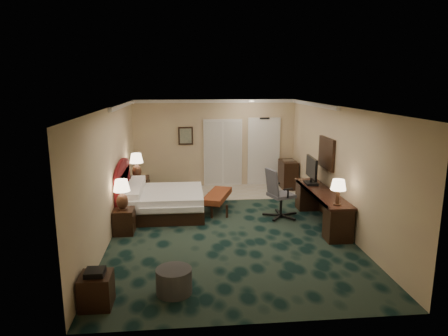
{
  "coord_description": "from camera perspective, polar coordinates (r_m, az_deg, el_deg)",
  "views": [
    {
      "loc": [
        -0.9,
        -8.54,
        3.22
      ],
      "look_at": [
        -0.01,
        0.6,
        1.24
      ],
      "focal_mm": 32.0,
      "sensor_mm": 36.0,
      "label": 1
    }
  ],
  "objects": [
    {
      "name": "desk",
      "position": [
        9.56,
        13.69,
        -5.46
      ],
      "size": [
        0.57,
        2.62,
        0.76
      ],
      "primitive_type": "cube",
      "color": "black",
      "rests_on": "ground"
    },
    {
      "name": "lamp_far",
      "position": [
        11.0,
        -12.38,
        0.31
      ],
      "size": [
        0.41,
        0.41,
        0.68
      ],
      "primitive_type": null,
      "rotation": [
        0.0,
        0.0,
        0.17
      ],
      "color": "black",
      "rests_on": "nightstand_far"
    },
    {
      "name": "nightstand_far",
      "position": [
        11.21,
        -12.08,
        -3.01
      ],
      "size": [
        0.54,
        0.62,
        0.67
      ],
      "primitive_type": "cube",
      "color": "black",
      "rests_on": "ground"
    },
    {
      "name": "ceiling",
      "position": [
        8.6,
        0.48,
        8.72
      ],
      "size": [
        5.0,
        7.5,
        0.0
      ],
      "primitive_type": "cube",
      "color": "white",
      "rests_on": "wall_back"
    },
    {
      "name": "tv",
      "position": [
        9.99,
        12.39,
        -0.39
      ],
      "size": [
        0.12,
        0.87,
        0.67
      ],
      "primitive_type": "cube",
      "rotation": [
        0.0,
        0.0,
        -0.06
      ],
      "color": "black",
      "rests_on": "desk"
    },
    {
      "name": "closet_doors",
      "position": [
        12.49,
        -0.17,
        2.18
      ],
      "size": [
        1.2,
        0.06,
        2.1
      ],
      "primitive_type": "cube",
      "color": "silver",
      "rests_on": "ground"
    },
    {
      "name": "wall_right",
      "position": [
        9.38,
        15.84,
        0.22
      ],
      "size": [
        0.0,
        7.5,
        2.7
      ],
      "primitive_type": "cube",
      "color": "tan",
      "rests_on": "ground"
    },
    {
      "name": "entry_door",
      "position": [
        12.69,
        5.69,
        2.28
      ],
      "size": [
        1.02,
        0.06,
        2.18
      ],
      "primitive_type": "cube",
      "color": "white",
      "rests_on": "ground"
    },
    {
      "name": "ottoman",
      "position": [
        6.48,
        -7.15,
        -15.72
      ],
      "size": [
        0.72,
        0.72,
        0.4
      ],
      "primitive_type": "cylinder",
      "rotation": [
        0.0,
        0.0,
        -0.34
      ],
      "color": "#333333",
      "rests_on": "ground"
    },
    {
      "name": "wall_mirror",
      "position": [
        9.88,
        14.44,
        2.06
      ],
      "size": [
        0.05,
        0.95,
        0.75
      ],
      "primitive_type": "cube",
      "color": "white",
      "rests_on": "wall_right"
    },
    {
      "name": "wall_art",
      "position": [
        12.36,
        -5.5,
        4.6
      ],
      "size": [
        0.45,
        0.06,
        0.55
      ],
      "primitive_type": "cube",
      "color": "slate",
      "rests_on": "wall_back"
    },
    {
      "name": "desk_lamp",
      "position": [
        8.44,
        15.97,
        -3.33
      ],
      "size": [
        0.33,
        0.33,
        0.55
      ],
      "primitive_type": null,
      "rotation": [
        0.0,
        0.0,
        0.05
      ],
      "color": "black",
      "rests_on": "desk"
    },
    {
      "name": "tile_patch",
      "position": [
        12.02,
        3.29,
        -3.35
      ],
      "size": [
        3.2,
        1.7,
        0.01
      ],
      "primitive_type": "cube",
      "color": "#B8AD95",
      "rests_on": "ground"
    },
    {
      "name": "nightstand_near",
      "position": [
        8.98,
        -14.08,
        -7.39
      ],
      "size": [
        0.43,
        0.49,
        0.54
      ],
      "primitive_type": "cube",
      "color": "black",
      "rests_on": "ground"
    },
    {
      "name": "lamp_near",
      "position": [
        8.78,
        -14.37,
        -3.73
      ],
      "size": [
        0.4,
        0.4,
        0.67
      ],
      "primitive_type": null,
      "rotation": [
        0.0,
        0.0,
        0.14
      ],
      "color": "black",
      "rests_on": "nightstand_near"
    },
    {
      "name": "desk_chair",
      "position": [
        9.71,
        8.19,
        -3.55
      ],
      "size": [
        0.88,
        0.85,
        1.21
      ],
      "primitive_type": null,
      "rotation": [
        0.0,
        0.0,
        0.32
      ],
      "color": "#525359",
      "rests_on": "ground"
    },
    {
      "name": "side_table",
      "position": [
        6.36,
        -17.78,
        -16.33
      ],
      "size": [
        0.46,
        0.46,
        0.49
      ],
      "primitive_type": "cube",
      "color": "black",
      "rests_on": "ground"
    },
    {
      "name": "bed_bench",
      "position": [
        10.22,
        -0.95,
        -4.83
      ],
      "size": [
        0.88,
        1.43,
        0.46
      ],
      "primitive_type": "cube",
      "rotation": [
        0.0,
        0.0,
        -0.33
      ],
      "color": "maroon",
      "rests_on": "ground"
    },
    {
      "name": "wall_left",
      "position": [
        8.89,
        -15.78,
        -0.43
      ],
      "size": [
        0.0,
        7.5,
        2.7
      ],
      "primitive_type": "cube",
      "color": "tan",
      "rests_on": "ground"
    },
    {
      "name": "wall_front",
      "position": [
        5.22,
        4.8,
        -8.85
      ],
      "size": [
        5.0,
        0.0,
        2.7
      ],
      "primitive_type": "cube",
      "color": "tan",
      "rests_on": "ground"
    },
    {
      "name": "minibar",
      "position": [
        12.47,
        9.13,
        -0.92
      ],
      "size": [
        0.45,
        0.81,
        0.86
      ],
      "primitive_type": "cube",
      "color": "black",
      "rests_on": "ground"
    },
    {
      "name": "headboard",
      "position": [
        9.99,
        -14.24,
        -2.81
      ],
      "size": [
        0.12,
        2.0,
        1.4
      ],
      "primitive_type": null,
      "color": "#4B0E12",
      "rests_on": "ground"
    },
    {
      "name": "crown_molding",
      "position": [
        8.61,
        0.48,
        8.39
      ],
      "size": [
        5.0,
        7.5,
        0.1
      ],
      "primitive_type": null,
      "color": "white",
      "rests_on": "wall_back"
    },
    {
      "name": "bed",
      "position": [
        10.0,
        -8.49,
        -4.93
      ],
      "size": [
        1.89,
        1.76,
        0.6
      ],
      "primitive_type": "cube",
      "color": "white",
      "rests_on": "ground"
    },
    {
      "name": "floor",
      "position": [
        9.17,
        0.45,
        -8.37
      ],
      "size": [
        5.0,
        7.5,
        0.0
      ],
      "primitive_type": "cube",
      "color": "black",
      "rests_on": "ground"
    },
    {
      "name": "wall_back",
      "position": [
        12.46,
        -1.33,
        3.55
      ],
      "size": [
        5.0,
        0.0,
        2.7
      ],
      "primitive_type": "cube",
      "color": "tan",
      "rests_on": "ground"
    }
  ]
}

